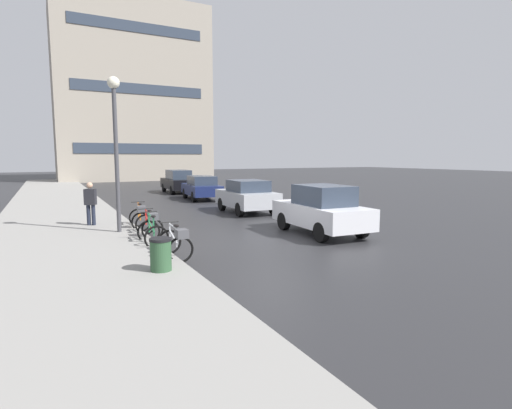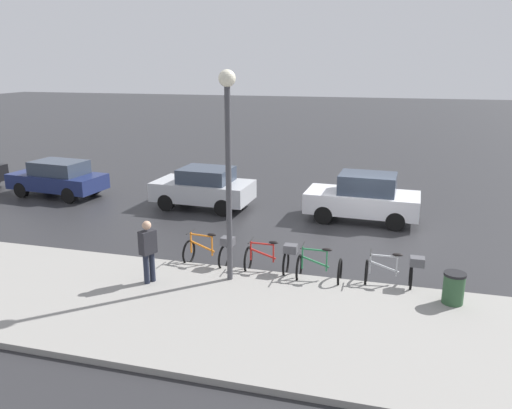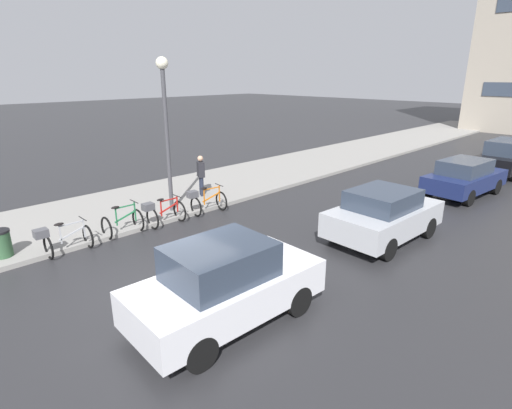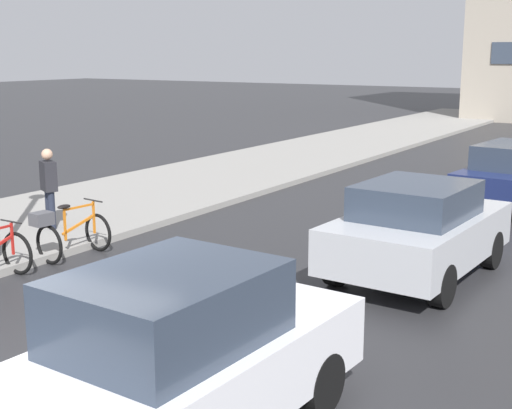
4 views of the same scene
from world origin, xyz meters
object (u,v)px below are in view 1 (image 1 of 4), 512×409
Objects in this scene: car_silver at (247,196)px; pedestrian at (90,203)px; car_white at (321,210)px; bicycle_second at (152,233)px; trash_bin at (161,257)px; streetlamp at (115,132)px; car_black at (178,181)px; bicycle_nearest at (176,242)px; car_navy at (201,187)px; bicycle_third at (150,224)px; bicycle_farthest at (140,216)px.

car_silver is 2.19× the size of pedestrian.
car_white is 6.05m from car_silver.
trash_bin is at bearing -99.90° from bicycle_second.
trash_bin is at bearing -89.24° from streetlamp.
streetlamp is at bearing 105.86° from bicycle_second.
car_black is (5.99, 17.32, 0.46)m from bicycle_second.
bicycle_second is 0.29× the size of car_silver.
streetlamp reaches higher than car_silver.
car_navy reaches higher than bicycle_nearest.
streetlamp is at bearing -113.57° from car_black.
car_navy is (5.68, 13.75, 0.29)m from bicycle_nearest.
streetlamp reaches higher than car_black.
bicycle_second is at bearing -116.24° from car_navy.
pedestrian is (-1.33, 4.05, 0.58)m from bicycle_second.
car_white is (5.48, -2.00, 0.35)m from bicycle_third.
bicycle_farthest is 15.43m from car_black.
trash_bin is at bearing -113.10° from car_navy.
bicycle_second reaches higher than bicycle_nearest.
pedestrian is (-7.13, -1.28, 0.19)m from car_silver.
car_silver is 10.58m from trash_bin.
bicycle_second is 1.30m from bicycle_third.
car_black reaches higher than car_navy.
bicycle_nearest is 1.87m from bicycle_second.
bicycle_nearest is at bearing 60.17° from trash_bin.
bicycle_farthest is at bearing -157.25° from car_silver.
car_silver is (5.62, 7.18, 0.32)m from bicycle_nearest.
bicycle_second is 0.21× the size of streetlamp.
pedestrian reaches higher than car_white.
streetlamp reaches higher than bicycle_nearest.
bicycle_farthest is 0.36× the size of car_white.
car_white is (5.44, -3.72, 0.34)m from bicycle_farthest.
bicycle_nearest is 1.03× the size of bicycle_third.
bicycle_farthest is 1.96m from pedestrian.
car_navy reaches higher than trash_bin.
car_black is at bearing 61.13° from pedestrian.
car_white is (5.51, 1.13, 0.36)m from bicycle_nearest.
car_white is at bearing 21.09° from trash_bin.
trash_bin is at bearing -119.83° from bicycle_nearest.
car_black reaches higher than bicycle_farthest.
car_white is at bearing -24.70° from streetlamp.
bicycle_third is 3.21m from pedestrian.
pedestrian is at bearing -169.84° from car_silver.
car_black is 5.08× the size of trash_bin.
car_black is at bearing 72.28° from trash_bin.
car_black reaches higher than car_silver.
bicycle_nearest is 9.13m from car_silver.
car_silver is (5.81, 5.32, 0.40)m from bicycle_second.
bicycle_third is 0.78× the size of pedestrian.
bicycle_farthest is at bearing 43.37° from streetlamp.
car_black reaches higher than bicycle_second.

